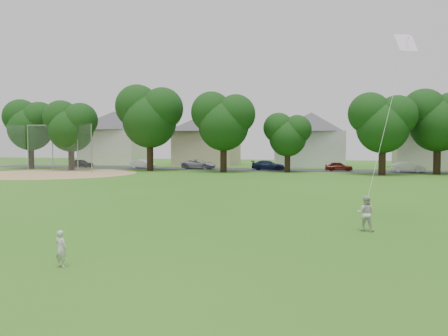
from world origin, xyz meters
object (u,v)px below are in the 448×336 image
(older_boy, at_px, (366,213))
(kite, at_px, (387,121))
(toddler, at_px, (61,249))
(baseball_backstop, at_px, (50,148))

(older_boy, distance_m, kite, 3.64)
(toddler, bearing_deg, baseball_backstop, -42.49)
(baseball_backstop, bearing_deg, toddler, -52.71)
(toddler, relative_size, baseball_backstop, 0.08)
(toddler, distance_m, baseball_backstop, 44.41)
(toddler, xyz_separation_m, baseball_backstop, (-26.87, 35.28, 2.28))
(older_boy, height_order, baseball_backstop, baseball_backstop)
(kite, distance_m, baseball_backstop, 44.65)
(kite, height_order, baseball_backstop, kite)
(baseball_backstop, bearing_deg, kite, -37.61)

